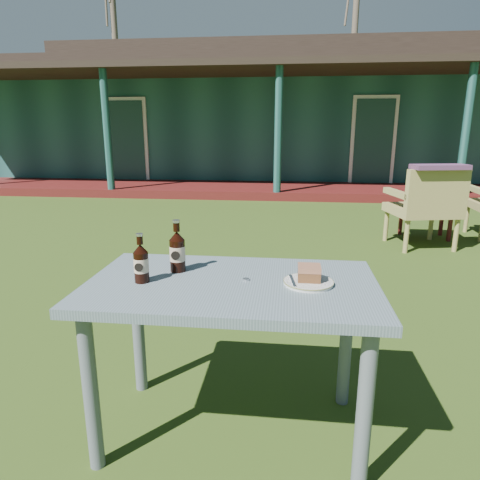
# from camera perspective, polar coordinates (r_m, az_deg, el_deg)

# --- Properties ---
(ground) EXTENTS (80.00, 80.00, 0.00)m
(ground) POSITION_cam_1_polar(r_m,az_deg,el_deg) (3.52, 2.44, -7.57)
(ground) COLOR #334916
(pavilion) EXTENTS (15.80, 8.30, 3.45)m
(pavilion) POSITION_cam_1_polar(r_m,az_deg,el_deg) (12.64, 5.76, 15.92)
(pavilion) COLOR #1C4945
(pavilion) RESTS_ON ground
(tree_left) EXTENTS (0.28, 0.28, 10.50)m
(tree_left) POSITION_cam_1_polar(r_m,az_deg,el_deg) (22.66, -16.29, 24.16)
(tree_left) COLOR brown
(tree_left) RESTS_ON ground
(tree_mid) EXTENTS (0.28, 0.28, 9.50)m
(tree_mid) POSITION_cam_1_polar(r_m,az_deg,el_deg) (22.19, 14.89, 23.16)
(tree_mid) COLOR brown
(tree_mid) RESTS_ON ground
(cafe_table) EXTENTS (1.20, 0.70, 0.72)m
(cafe_table) POSITION_cam_1_polar(r_m,az_deg,el_deg) (1.81, -1.09, -8.58)
(cafe_table) COLOR slate
(cafe_table) RESTS_ON ground
(plate) EXTENTS (0.20, 0.20, 0.01)m
(plate) POSITION_cam_1_polar(r_m,az_deg,el_deg) (1.77, 9.11, -5.58)
(plate) COLOR silver
(plate) RESTS_ON cafe_table
(cake_slice) EXTENTS (0.09, 0.09, 0.06)m
(cake_slice) POSITION_cam_1_polar(r_m,az_deg,el_deg) (1.77, 9.20, -4.33)
(cake_slice) COLOR brown
(cake_slice) RESTS_ON plate
(fork) EXTENTS (0.03, 0.14, 0.00)m
(fork) POSITION_cam_1_polar(r_m,az_deg,el_deg) (1.75, 7.00, -5.40)
(fork) COLOR silver
(fork) RESTS_ON plate
(cola_bottle_near) EXTENTS (0.07, 0.07, 0.23)m
(cola_bottle_near) POSITION_cam_1_polar(r_m,az_deg,el_deg) (1.90, -8.36, -1.46)
(cola_bottle_near) COLOR black
(cola_bottle_near) RESTS_ON cafe_table
(cola_bottle_far) EXTENTS (0.06, 0.06, 0.21)m
(cola_bottle_far) POSITION_cam_1_polar(r_m,az_deg,el_deg) (1.79, -13.05, -2.98)
(cola_bottle_far) COLOR black
(cola_bottle_far) RESTS_ON cafe_table
(bottle_cap) EXTENTS (0.03, 0.03, 0.01)m
(bottle_cap) POSITION_cam_1_polar(r_m,az_deg,el_deg) (1.79, 0.82, -5.28)
(bottle_cap) COLOR silver
(bottle_cap) RESTS_ON cafe_table
(armchair_left) EXTENTS (0.79, 0.76, 0.91)m
(armchair_left) POSITION_cam_1_polar(r_m,az_deg,el_deg) (5.23, 23.62, 4.45)
(armchair_left) COLOR #988B4C
(armchair_left) RESTS_ON ground
(floral_throw) EXTENTS (0.61, 0.33, 0.05)m
(floral_throw) POSITION_cam_1_polar(r_m,az_deg,el_deg) (5.02, 25.12, 8.82)
(floral_throw) COLOR #5D3558
(floral_throw) RESTS_ON armchair_left
(side_table) EXTENTS (0.60, 0.40, 0.40)m
(side_table) POSITION_cam_1_polar(r_m,az_deg,el_deg) (5.77, 23.55, 3.59)
(side_table) COLOR #501413
(side_table) RESTS_ON ground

